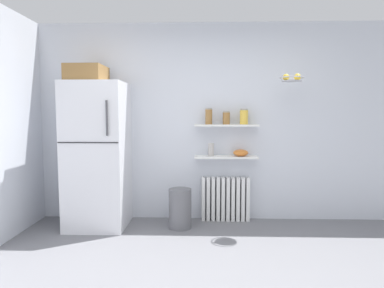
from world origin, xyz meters
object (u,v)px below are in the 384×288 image
at_px(refrigerator, 97,152).
at_px(trash_bin, 180,208).
at_px(storage_jar_1, 226,118).
at_px(vase, 211,150).
at_px(storage_jar_0, 209,116).
at_px(shelf_bowl, 241,153).
at_px(hanging_fruit_basket, 292,78).
at_px(storage_jar_2, 244,117).
at_px(radiator, 225,199).

xyz_separation_m(refrigerator, trash_bin, (1.04, -0.06, -0.70)).
xyz_separation_m(refrigerator, storage_jar_1, (1.62, 0.24, 0.42)).
bearing_deg(vase, storage_jar_0, 180.00).
bearing_deg(shelf_bowl, trash_bin, -159.30).
relative_size(storage_jar_0, shelf_bowl, 1.08).
bearing_deg(storage_jar_1, hanging_fruit_basket, -18.72).
relative_size(refrigerator, storage_jar_2, 9.93).
relative_size(shelf_bowl, trash_bin, 0.40).
height_order(vase, shelf_bowl, vase).
distance_m(storage_jar_0, storage_jar_2, 0.45).
distance_m(shelf_bowl, hanging_fruit_basket, 1.12).
bearing_deg(hanging_fruit_basket, refrigerator, 179.48).
relative_size(trash_bin, hanging_fruit_basket, 1.72).
xyz_separation_m(storage_jar_2, vase, (-0.42, 0.00, -0.43)).
height_order(storage_jar_0, storage_jar_2, storage_jar_0).
bearing_deg(vase, radiator, 8.73).
xyz_separation_m(refrigerator, hanging_fruit_basket, (2.38, -0.02, 0.90)).
xyz_separation_m(radiator, vase, (-0.20, -0.03, 0.66)).
xyz_separation_m(storage_jar_2, shelf_bowl, (-0.04, 0.00, -0.47)).
bearing_deg(radiator, refrigerator, -170.66).
distance_m(radiator, storage_jar_0, 1.12).
height_order(shelf_bowl, hanging_fruit_basket, hanging_fruit_basket).
height_order(vase, trash_bin, vase).
bearing_deg(refrigerator, hanging_fruit_basket, -0.52).
xyz_separation_m(storage_jar_1, storage_jar_2, (0.23, -0.00, 0.01)).
bearing_deg(storage_jar_2, hanging_fruit_basket, -25.77).
xyz_separation_m(vase, hanging_fruit_basket, (0.96, -0.26, 0.89)).
relative_size(storage_jar_0, vase, 1.24).
bearing_deg(trash_bin, storage_jar_1, 26.66).
bearing_deg(storage_jar_2, storage_jar_1, 180.00).
distance_m(refrigerator, storage_jar_0, 1.48).
height_order(storage_jar_2, vase, storage_jar_2).
bearing_deg(hanging_fruit_basket, storage_jar_2, 154.23).
bearing_deg(storage_jar_2, radiator, 172.47).
xyz_separation_m(radiator, hanging_fruit_basket, (0.76, -0.29, 1.55)).
xyz_separation_m(refrigerator, vase, (1.43, 0.24, 0.01)).
distance_m(refrigerator, shelf_bowl, 1.83).
bearing_deg(storage_jar_2, shelf_bowl, 180.00).
relative_size(storage_jar_2, shelf_bowl, 1.03).
distance_m(storage_jar_0, storage_jar_1, 0.23).
xyz_separation_m(storage_jar_0, vase, (0.03, 0.00, -0.43)).
height_order(refrigerator, storage_jar_2, refrigerator).
relative_size(radiator, vase, 3.71).
distance_m(radiator, shelf_bowl, 0.65).
distance_m(storage_jar_0, hanging_fruit_basket, 1.12).
relative_size(radiator, hanging_fruit_basket, 2.21).
bearing_deg(hanging_fruit_basket, vase, 164.90).
relative_size(vase, hanging_fruit_basket, 0.60).
height_order(refrigerator, vase, refrigerator).
bearing_deg(storage_jar_1, vase, 180.00).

